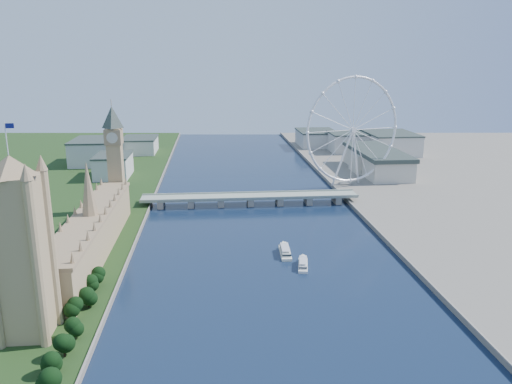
{
  "coord_description": "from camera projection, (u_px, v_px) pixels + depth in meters",
  "views": [
    {
      "loc": [
        -38.25,
        -189.36,
        142.5
      ],
      "look_at": [
        -2.14,
        210.0,
        37.01
      ],
      "focal_mm": 35.0,
      "sensor_mm": 36.0,
      "label": 1
    }
  ],
  "objects": [
    {
      "name": "county_hall",
      "position": [
        376.0,
        174.0,
        651.37
      ],
      "size": [
        54.0,
        144.0,
        35.0
      ],
      "primitive_type": null,
      "color": "beige",
      "rests_on": "ground"
    },
    {
      "name": "tour_boat_near",
      "position": [
        285.0,
        255.0,
        378.74
      ],
      "size": [
        9.22,
        31.08,
        6.81
      ],
      "primitive_type": null,
      "rotation": [
        0.0,
        0.0,
        -0.04
      ],
      "color": "white",
      "rests_on": "ground"
    },
    {
      "name": "city_skyline",
      "position": [
        262.0,
        146.0,
        760.52
      ],
      "size": [
        505.0,
        280.0,
        32.0
      ],
      "color": "beige",
      "rests_on": "ground"
    },
    {
      "name": "london_eye",
      "position": [
        353.0,
        130.0,
        557.24
      ],
      "size": [
        113.6,
        39.12,
        124.3
      ],
      "color": "silver",
      "rests_on": "ground"
    },
    {
      "name": "tour_boat_far",
      "position": [
        303.0,
        267.0,
        356.28
      ],
      "size": [
        11.69,
        27.97,
        5.98
      ],
      "primitive_type": null,
      "rotation": [
        0.0,
        0.0,
        -0.18
      ],
      "color": "white",
      "rests_on": "ground"
    },
    {
      "name": "victoria_tower",
      "position": [
        20.0,
        243.0,
        249.33
      ],
      "size": [
        28.16,
        28.16,
        112.0
      ],
      "color": "tan",
      "rests_on": "ground"
    },
    {
      "name": "big_ben",
      "position": [
        114.0,
        146.0,
        461.65
      ],
      "size": [
        20.02,
        20.02,
        110.0
      ],
      "color": "tan",
      "rests_on": "ground"
    },
    {
      "name": "parliament_range",
      "position": [
        92.0,
        234.0,
        369.86
      ],
      "size": [
        24.0,
        200.0,
        70.0
      ],
      "color": "tan",
      "rests_on": "ground"
    },
    {
      "name": "westminster_bridge",
      "position": [
        250.0,
        198.0,
        509.24
      ],
      "size": [
        220.0,
        22.0,
        9.5
      ],
      "color": "gray",
      "rests_on": "ground"
    },
    {
      "name": "tree_row",
      "position": [
        66.0,
        336.0,
        250.29
      ],
      "size": [
        9.01,
        153.01,
        21.08
      ],
      "color": "black",
      "rests_on": "ground"
    }
  ]
}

